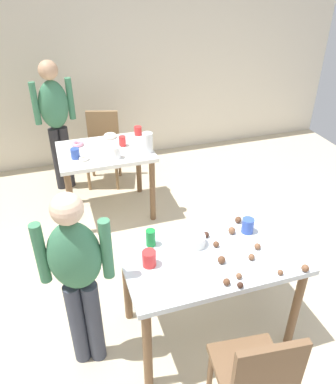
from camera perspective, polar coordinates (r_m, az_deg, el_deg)
name	(u,v)px	position (r m, az deg, el deg)	size (l,w,h in m)	color
ground_plane	(199,331)	(3.14, 4.57, -19.82)	(6.40, 6.40, 0.00)	beige
wall_back	(109,61)	(5.17, -8.68, 18.57)	(6.40, 0.10, 2.60)	beige
dining_table_near	(210,266)	(2.69, 6.31, -10.82)	(1.19, 0.71, 0.75)	silver
dining_table_far	(106,160)	(4.06, -9.19, 4.63)	(0.95, 0.72, 0.75)	white
chair_near_table	(256,375)	(2.38, 12.95, -24.87)	(0.44, 0.44, 0.87)	brown
chair_far_table	(103,144)	(4.77, -9.59, 7.08)	(0.50, 0.50, 0.87)	olive
person_girl_near	(77,272)	(2.45, -13.27, -11.49)	(0.45, 0.26, 1.37)	#383D4C
person_adult_far	(55,116)	(4.55, -16.32, 10.74)	(0.46, 0.24, 1.52)	#28282D
mixing_bowl	(194,240)	(2.66, 3.83, -7.14)	(0.16, 0.16, 0.07)	white
soda_can	(151,238)	(2.64, -2.58, -6.79)	(0.07, 0.07, 0.12)	#198438
fork_near	(283,253)	(2.72, 16.61, -8.68)	(0.17, 0.02, 0.01)	silver
cup_near_0	(248,226)	(2.82, 11.71, -4.90)	(0.09, 0.09, 0.11)	#3351B2
cup_near_1	(149,259)	(2.49, -2.81, -9.80)	(0.09, 0.09, 0.11)	red
cake_ball_0	(206,235)	(2.74, 5.67, -6.31)	(0.04, 0.04, 0.04)	#3D2319
cake_ball_1	(239,276)	(2.46, 10.46, -12.12)	(0.04, 0.04, 0.04)	brown
cake_ball_2	(216,244)	(2.67, 7.13, -7.68)	(0.04, 0.04, 0.04)	brown
cake_ball_3	(222,260)	(2.55, 7.93, -9.90)	(0.05, 0.05, 0.05)	brown
cake_ball_4	(252,257)	(2.61, 12.26, -9.39)	(0.04, 0.04, 0.04)	brown
cake_ball_5	(240,285)	(2.41, 10.64, -13.39)	(0.04, 0.04, 0.04)	#3D2319
cake_ball_6	(227,282)	(2.41, 8.67, -13.02)	(0.04, 0.04, 0.04)	brown
cake_ball_7	(280,272)	(2.55, 16.28, -11.35)	(0.04, 0.04, 0.04)	brown
cake_ball_8	(305,268)	(2.61, 19.64, -10.56)	(0.05, 0.05, 0.05)	brown
cake_ball_9	(257,246)	(2.70, 13.10, -7.85)	(0.04, 0.04, 0.04)	brown
cake_ball_10	(238,220)	(2.91, 10.36, -4.06)	(0.05, 0.05, 0.05)	brown
cake_ball_11	(232,231)	(2.80, 9.43, -5.65)	(0.05, 0.05, 0.05)	brown
cake_ball_12	(144,253)	(2.59, -3.50, -8.95)	(0.04, 0.04, 0.04)	brown
pitcher_far	(148,143)	(3.88, -3.04, 7.32)	(0.10, 0.10, 0.20)	white
cup_far_0	(117,153)	(3.80, -7.63, 5.81)	(0.09, 0.09, 0.12)	white
cup_far_1	(75,153)	(3.87, -13.58, 5.56)	(0.09, 0.09, 0.10)	#3351B2
cup_far_2	(138,131)	(4.30, -4.47, 9.02)	(0.08, 0.08, 0.10)	red
cup_far_3	(122,141)	(4.05, -6.78, 7.49)	(0.07, 0.07, 0.11)	red
donut_far_0	(110,136)	(4.27, -8.55, 8.23)	(0.14, 0.14, 0.04)	white
donut_far_1	(78,144)	(4.15, -13.24, 6.95)	(0.13, 0.13, 0.04)	pink
donut_far_2	(84,158)	(3.84, -12.31, 4.88)	(0.10, 0.10, 0.03)	white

